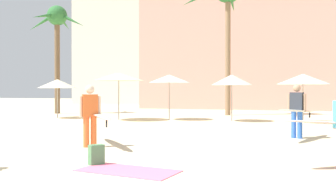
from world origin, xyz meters
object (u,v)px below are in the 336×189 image
Objects in this scene: palm_tree_left at (57,27)px; backpack at (96,155)px; person_mid_left at (92,113)px; cafe_umbrella_3 at (119,77)px; cafe_umbrella_2 at (169,79)px; cafe_umbrella_4 at (57,84)px; person_far_left at (297,110)px; cafe_umbrella_5 at (232,80)px; cafe_umbrella_1 at (303,79)px; beach_towel at (128,171)px.

backpack is at bearing -54.79° from palm_tree_left.
palm_tree_left is at bearing -2.81° from person_mid_left.
person_mid_left is at bearing -70.42° from cafe_umbrella_3.
cafe_umbrella_4 is at bearing -174.97° from cafe_umbrella_2.
cafe_umbrella_4 is at bearing -94.15° from person_far_left.
person_mid_left is (3.16, -8.87, -1.35)m from cafe_umbrella_3.
cafe_umbrella_2 is 1.01× the size of cafe_umbrella_5.
cafe_umbrella_1 is 11.72m from person_mid_left.
cafe_umbrella_4 is at bearing 127.65° from beach_towel.
person_mid_left is at bearing -53.87° from palm_tree_left.
cafe_umbrella_3 reaches higher than cafe_umbrella_4.
cafe_umbrella_2 is 13.10m from beach_towel.
cafe_umbrella_3 is at bearing -19.35° from person_mid_left.
cafe_umbrella_2 is (-6.66, -0.15, 0.07)m from cafe_umbrella_1.
beach_towel is 0.80× the size of person_mid_left.
beach_towel is at bearing -91.70° from cafe_umbrella_5.
person_far_left is at bearing -25.24° from cafe_umbrella_4.
person_far_left is (4.13, 5.73, 0.73)m from backpack.
person_mid_left is (-2.57, -9.84, -1.16)m from cafe_umbrella_5.
palm_tree_left reaches higher than person_far_left.
cafe_umbrella_4 is 0.79× the size of person_far_left.
cafe_umbrella_5 reaches higher than cafe_umbrella_1.
person_far_left is at bearing -86.65° from backpack.
cafe_umbrella_4 is at bearing -56.88° from palm_tree_left.
cafe_umbrella_5 reaches higher than beach_towel.
cafe_umbrella_1 is at bearing -69.67° from person_mid_left.
cafe_umbrella_2 is 1.09× the size of cafe_umbrella_4.
backpack is at bearing -68.17° from cafe_umbrella_3.
cafe_umbrella_1 is 3.39m from cafe_umbrella_5.
cafe_umbrella_3 is at bearing -33.17° from palm_tree_left.
palm_tree_left is 10.03m from cafe_umbrella_2.
cafe_umbrella_4 is at bearing -176.87° from cafe_umbrella_5.
palm_tree_left is at bearing -101.65° from person_far_left.
cafe_umbrella_3 is at bearing -29.00° from backpack.
palm_tree_left is 2.94× the size of cafe_umbrella_1.
cafe_umbrella_4 is at bearing -1.67° from person_mid_left.
palm_tree_left is at bearing 146.83° from cafe_umbrella_3.
person_far_left reaches higher than backpack.
palm_tree_left is at bearing 160.31° from cafe_umbrella_2.
person_far_left is at bearing -65.83° from cafe_umbrella_5.
backpack is (-1.24, -12.17, -1.87)m from cafe_umbrella_5.
cafe_umbrella_3 reaches higher than person_far_left.
cafe_umbrella_3 reaches higher than beach_towel.
cafe_umbrella_1 is (15.46, -3.00, -3.73)m from palm_tree_left.
palm_tree_left is 19.61m from backpack.
palm_tree_left is 3.02× the size of person_mid_left.
cafe_umbrella_1 is 1.05× the size of cafe_umbrella_5.
cafe_umbrella_4 is 0.91× the size of person_mid_left.
palm_tree_left reaches higher than cafe_umbrella_2.
person_far_left is (3.26, 6.12, 0.93)m from beach_towel.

